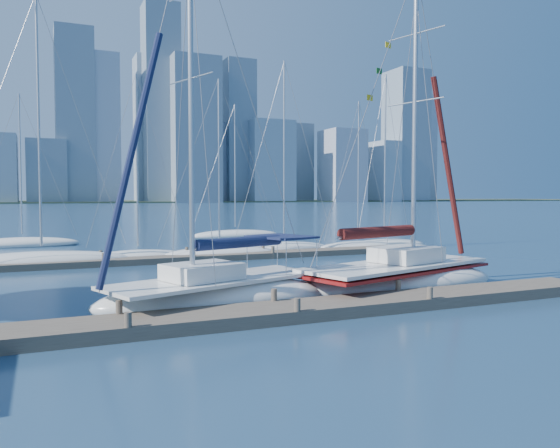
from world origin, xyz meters
name	(u,v)px	position (x,y,z in m)	size (l,w,h in m)	color
ground	(285,318)	(0.00, 0.00, 0.00)	(700.00, 700.00, 0.00)	navy
near_dock	(285,312)	(0.00, 0.00, 0.20)	(26.00, 2.00, 0.40)	#483E35
far_dock	(207,257)	(2.00, 16.00, 0.18)	(30.00, 1.80, 0.36)	#483E35
far_shore	(55,202)	(0.00, 320.00, 0.00)	(800.00, 100.00, 1.50)	#38472D
sailboat_navy	(217,276)	(-1.48, 2.58, 1.08)	(9.04, 5.44, 13.94)	silver
sailboat_maroon	(396,266)	(6.27, 2.78, 1.00)	(10.06, 5.63, 13.96)	silver
bg_boat_0	(42,261)	(-7.09, 16.90, 0.29)	(9.93, 4.79, 15.13)	silver
bg_boat_1	(138,257)	(-1.79, 17.56, 0.23)	(6.43, 3.97, 11.41)	silver
bg_boat_2	(220,254)	(3.14, 17.05, 0.24)	(7.83, 2.86, 11.45)	silver
bg_boat_3	(284,249)	(8.16, 18.33, 0.27)	(7.11, 3.86, 13.33)	silver
bg_boat_4	(358,247)	(13.68, 17.71, 0.23)	(6.69, 3.35, 10.86)	silver
bg_boat_5	(384,245)	(16.24, 18.16, 0.24)	(7.38, 4.79, 13.07)	silver
bg_boat_6	(22,244)	(-8.44, 30.19, 0.24)	(8.42, 4.95, 11.93)	silver
bg_boat_7	(235,235)	(9.38, 32.15, 0.25)	(8.69, 3.16, 12.61)	silver
skyline	(102,135)	(23.28, 290.51, 35.91)	(502.19, 51.31, 111.77)	#7F91A4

